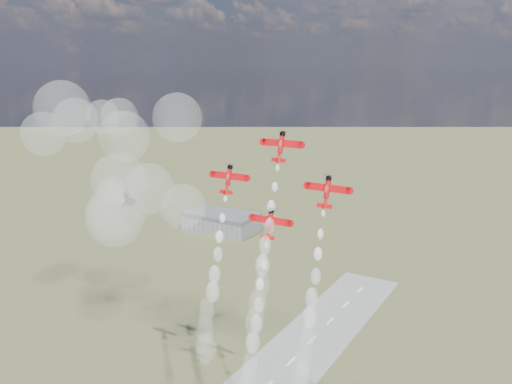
{
  "coord_description": "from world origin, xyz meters",
  "views": [
    {
      "loc": [
        85.37,
        -124.98,
        116.1
      ],
      "look_at": [
        12.65,
        0.16,
        81.41
      ],
      "focal_mm": 38.0,
      "sensor_mm": 36.0,
      "label": 1
    }
  ],
  "objects": [
    {
      "name": "smoke_trail_slot",
      "position": [
        19.04,
        -14.31,
        36.24
      ],
      "size": [
        5.14,
        15.22,
        43.65
      ],
      "color": "white",
      "rests_on": "plane_slot"
    },
    {
      "name": "plane_left",
      "position": [
        3.68,
        0.09,
        84.19
      ],
      "size": [
        11.81,
        4.76,
        8.23
      ],
      "rotation": [
        1.28,
        0.0,
        0.0
      ],
      "color": "red",
      "rests_on": "ground"
    },
    {
      "name": "plane_lead",
      "position": [
        18.65,
        3.09,
        94.23
      ],
      "size": [
        11.81,
        4.76,
        8.23
      ],
      "rotation": [
        1.28,
        0.0,
        0.0
      ],
      "color": "red",
      "rests_on": "ground"
    },
    {
      "name": "drifted_smoke_cloud",
      "position": [
        -65.26,
        25.55,
        77.9
      ],
      "size": [
        68.33,
        40.21,
        62.83
      ],
      "color": "white",
      "rests_on": "ground"
    },
    {
      "name": "plane_right",
      "position": [
        33.61,
        0.09,
        84.19
      ],
      "size": [
        11.81,
        4.76,
        8.23
      ],
      "rotation": [
        1.28,
        0.0,
        0.0
      ],
      "color": "red",
      "rests_on": "ground"
    },
    {
      "name": "hangar",
      "position": [
        -120.0,
        180.0,
        6.5
      ],
      "size": [
        50.0,
        28.0,
        13.0
      ],
      "color": "gray",
      "rests_on": "ground"
    },
    {
      "name": "smoke_trail_lead",
      "position": [
        18.59,
        -8.22,
        56.5
      ],
      "size": [
        5.18,
        14.89,
        43.54
      ],
      "color": "white",
      "rests_on": "plane_lead"
    },
    {
      "name": "smoke_trail_right",
      "position": [
        33.8,
        -11.18,
        46.33
      ],
      "size": [
        5.14,
        14.76,
        43.64
      ],
      "color": "white",
      "rests_on": "plane_right"
    },
    {
      "name": "plane_slot",
      "position": [
        18.65,
        -2.91,
        74.16
      ],
      "size": [
        11.81,
        4.76,
        8.23
      ],
      "rotation": [
        1.28,
        0.0,
        0.0
      ],
      "color": "red",
      "rests_on": "ground"
    },
    {
      "name": "smoke_trail_left",
      "position": [
        3.73,
        -11.16,
        46.36
      ],
      "size": [
        5.79,
        14.68,
        43.85
      ],
      "color": "white",
      "rests_on": "plane_left"
    }
  ]
}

